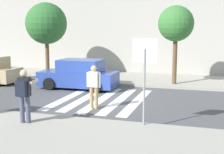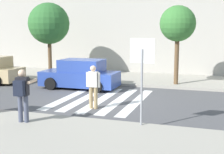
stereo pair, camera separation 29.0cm
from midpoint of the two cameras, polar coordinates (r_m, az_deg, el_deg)
ground_plane at (r=13.92m, az=-1.50°, el=-4.24°), size 120.00×120.00×0.00m
sidewalk_near at (r=8.58m, az=-15.96°, el=-12.51°), size 60.00×6.00×0.14m
sidewalk_far at (r=19.56m, az=4.44°, el=-0.27°), size 60.00×4.80×0.14m
building_facade_far at (r=23.63m, az=7.14°, el=10.17°), size 56.00×4.00×7.48m
crosswalk_stripe_0 at (r=14.70m, az=-7.12°, el=-3.59°), size 0.44×5.20×0.01m
crosswalk_stripe_1 at (r=14.39m, az=-4.23°, el=-3.82°), size 0.44×5.20×0.01m
crosswalk_stripe_2 at (r=14.11m, az=-1.22°, el=-4.05°), size 0.44×5.20×0.01m
crosswalk_stripe_3 at (r=13.87m, az=1.91°, el=-4.28°), size 0.44×5.20×0.01m
crosswalk_stripe_4 at (r=13.67m, az=5.14°, el=-4.50°), size 0.44×5.20×0.01m
stop_sign at (r=9.62m, az=6.39°, el=2.69°), size 0.76×0.08×2.72m
photographer_with_backpack at (r=10.33m, az=-15.34°, el=-2.52°), size 0.66×0.90×1.72m
pedestrian_crossing at (r=12.28m, az=-2.78°, el=-1.37°), size 0.58×0.24×1.72m
parked_car_blue at (r=16.62m, az=-5.31°, el=0.40°), size 4.10×1.92×1.55m
street_tree_west at (r=20.09m, az=-11.05°, el=9.54°), size 2.57×2.57×4.63m
street_tree_center at (r=17.26m, az=12.40°, el=9.40°), size 1.92×1.92×4.25m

